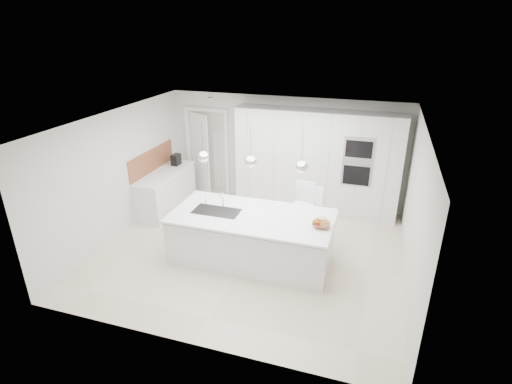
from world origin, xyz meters
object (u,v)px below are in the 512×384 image
(fruit_bowl, at_px, (321,225))
(bar_stool_left, at_px, (303,213))
(espresso_machine, at_px, (176,160))
(island_base, at_px, (251,240))
(bar_stool_right, at_px, (313,217))

(fruit_bowl, relative_size, bar_stool_left, 0.25)
(fruit_bowl, bearing_deg, espresso_machine, 151.22)
(island_base, distance_m, bar_stool_right, 1.35)
(espresso_machine, relative_size, bar_stool_left, 0.22)
(island_base, xyz_separation_m, fruit_bowl, (1.22, -0.02, 0.51))
(island_base, bearing_deg, espresso_machine, 141.18)
(bar_stool_left, relative_size, bar_stool_right, 1.05)
(island_base, relative_size, bar_stool_right, 2.47)
(bar_stool_left, bearing_deg, espresso_machine, 170.52)
(fruit_bowl, height_order, bar_stool_left, bar_stool_left)
(espresso_machine, bearing_deg, bar_stool_right, -15.46)
(fruit_bowl, xyz_separation_m, bar_stool_right, (-0.30, 0.99, -0.37))
(island_base, xyz_separation_m, bar_stool_left, (0.73, 0.99, 0.17))
(island_base, relative_size, fruit_bowl, 9.47)
(island_base, relative_size, bar_stool_left, 2.34)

